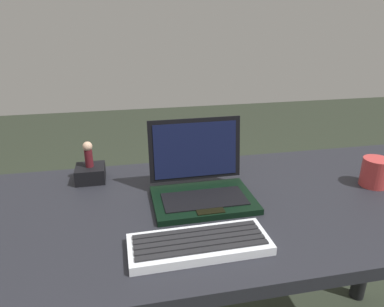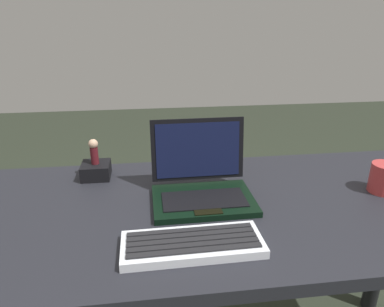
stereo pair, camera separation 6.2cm
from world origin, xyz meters
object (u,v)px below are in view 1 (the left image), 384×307
external_keyboard (199,244)px  figurine_stand (91,173)px  laptop_front (201,184)px  coffee_mug (376,172)px  figurine (88,153)px

external_keyboard → figurine_stand: size_ratio=3.57×
laptop_front → external_keyboard: (-0.06, -0.23, -0.03)m
external_keyboard → coffee_mug: size_ratio=2.57×
laptop_front → figurine: 0.36m
figurine → coffee_mug: bearing=-13.8°
figurine_stand → figurine: figurine is taller
figurine → coffee_mug: (0.85, -0.21, -0.05)m
figurine_stand → figurine: 0.07m
laptop_front → coffee_mug: 0.54m
laptop_front → external_keyboard: 0.24m
external_keyboard → figurine: (-0.26, 0.41, 0.08)m
figurine_stand → figurine: bearing=0.0°
laptop_front → figurine_stand: laptop_front is taller
coffee_mug → external_keyboard: bearing=-161.6°
external_keyboard → coffee_mug: coffee_mug is taller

